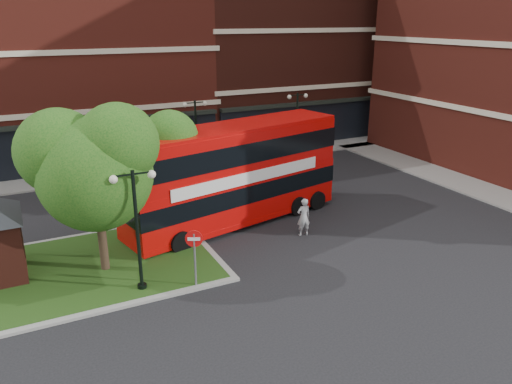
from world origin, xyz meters
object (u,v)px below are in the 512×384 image
bus (234,168)px  car_silver (159,160)px  car_white (266,153)px  woman (304,217)px

bus → car_silver: bearing=82.6°
bus → car_white: 11.85m
woman → car_silver: bearing=-72.8°
woman → car_white: 13.25m
bus → woman: 4.36m
car_silver → car_white: 7.90m
woman → car_silver: (-3.37, 14.00, -0.18)m
bus → woman: bearing=-64.6°
car_silver → woman: bearing=-168.7°
car_silver → car_white: car_silver is taller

